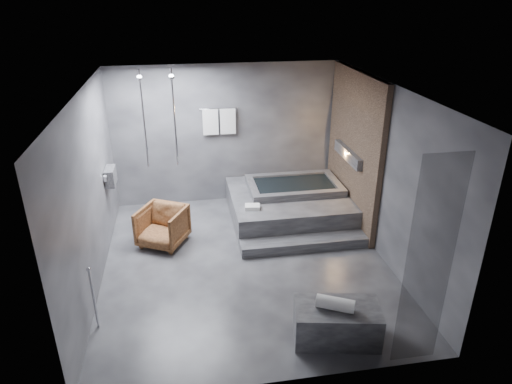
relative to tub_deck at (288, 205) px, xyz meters
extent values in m
plane|color=#2C2C2E|center=(-1.05, -1.45, -0.25)|extent=(5.00, 5.00, 0.00)
cube|color=#49494B|center=(-1.05, -1.45, 2.55)|extent=(4.50, 5.00, 0.04)
cube|color=#35353A|center=(-1.05, 1.05, 1.15)|extent=(4.50, 0.04, 2.80)
cube|color=#35353A|center=(-1.05, -3.95, 1.15)|extent=(4.50, 0.04, 2.80)
cube|color=#35353A|center=(-3.30, -1.45, 1.15)|extent=(0.04, 5.00, 2.80)
cube|color=#35353A|center=(1.20, -1.45, 1.15)|extent=(0.04, 5.00, 2.80)
cube|color=#9B775A|center=(1.14, -0.20, 1.15)|extent=(0.10, 2.40, 2.78)
cube|color=#FF9938|center=(1.06, -0.20, 1.05)|extent=(0.14, 1.20, 0.20)
cube|color=slate|center=(-3.21, -0.05, 0.85)|extent=(0.16, 0.42, 0.30)
imported|color=beige|center=(-3.20, -0.15, 0.80)|extent=(0.08, 0.08, 0.21)
imported|color=beige|center=(-3.20, 0.05, 0.78)|extent=(0.07, 0.07, 0.15)
cylinder|color=silver|center=(-2.05, 0.60, 1.65)|extent=(0.04, 0.04, 1.80)
cylinder|color=silver|center=(-2.60, 0.60, 1.65)|extent=(0.04, 0.04, 1.80)
cylinder|color=silver|center=(-1.20, 0.99, 1.70)|extent=(0.75, 0.02, 0.02)
cube|color=white|center=(-1.37, 0.97, 1.45)|extent=(0.30, 0.06, 0.50)
cube|color=white|center=(-1.03, 0.97, 1.45)|extent=(0.30, 0.06, 0.50)
cylinder|color=silver|center=(-3.20, -2.65, 0.20)|extent=(0.04, 0.04, 0.90)
cube|color=black|center=(0.60, -3.90, 1.10)|extent=(0.55, 0.01, 2.60)
cube|color=#313133|center=(0.00, 0.00, 0.00)|extent=(2.20, 2.00, 0.50)
cube|color=#313133|center=(0.00, -1.18, -0.16)|extent=(2.20, 0.36, 0.18)
cube|color=#2F2F31|center=(-0.18, -3.37, -0.01)|extent=(1.15, 0.78, 0.48)
imported|color=#452411|center=(-2.38, -0.62, 0.09)|extent=(0.99, 1.00, 0.68)
cylinder|color=white|center=(-0.23, -3.40, 0.31)|extent=(0.49, 0.36, 0.17)
cube|color=white|center=(-0.79, -0.52, 0.29)|extent=(0.29, 0.23, 0.07)
camera|label=1|loc=(-1.94, -7.69, 3.86)|focal=32.00mm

